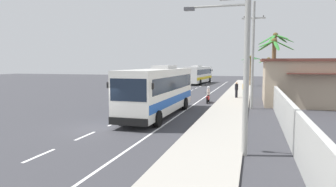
{
  "coord_description": "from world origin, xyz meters",
  "views": [
    {
      "loc": [
        8.76,
        -15.9,
        3.94
      ],
      "look_at": [
        2.62,
        5.52,
        1.7
      ],
      "focal_mm": 32.0,
      "sensor_mm": 36.0,
      "label": 1
    }
  ],
  "objects_px": {
    "motorcycle_beside_bus": "(208,96)",
    "palm_nearest": "(251,65)",
    "utility_pole_mid": "(253,54)",
    "palm_second": "(268,64)",
    "coach_bus_far_lane": "(199,74)",
    "coach_bus_foreground": "(159,90)",
    "pedestrian_near_kerb": "(244,89)",
    "roadside_building": "(328,82)",
    "utility_pole_nearest": "(244,53)",
    "pedestrian_midwalk": "(236,89)",
    "palm_fourth": "(275,50)",
    "palm_third": "(273,59)"
  },
  "relations": [
    {
      "from": "pedestrian_midwalk",
      "to": "roadside_building",
      "type": "relative_size",
      "value": 0.14
    },
    {
      "from": "utility_pole_mid",
      "to": "palm_nearest",
      "type": "bearing_deg",
      "value": 90.82
    },
    {
      "from": "coach_bus_far_lane",
      "to": "palm_fourth",
      "type": "bearing_deg",
      "value": -59.97
    },
    {
      "from": "coach_bus_foreground",
      "to": "roadside_building",
      "type": "height_order",
      "value": "roadside_building"
    },
    {
      "from": "coach_bus_far_lane",
      "to": "palm_third",
      "type": "distance_m",
      "value": 30.15
    },
    {
      "from": "utility_pole_mid",
      "to": "roadside_building",
      "type": "xyz_separation_m",
      "value": [
        6.9,
        4.37,
        -2.55
      ]
    },
    {
      "from": "pedestrian_midwalk",
      "to": "utility_pole_nearest",
      "type": "distance_m",
      "value": 21.4
    },
    {
      "from": "coach_bus_far_lane",
      "to": "palm_second",
      "type": "xyz_separation_m",
      "value": [
        12.47,
        -8.22,
        1.95
      ]
    },
    {
      "from": "motorcycle_beside_bus",
      "to": "palm_nearest",
      "type": "height_order",
      "value": "palm_nearest"
    },
    {
      "from": "utility_pole_nearest",
      "to": "roadside_building",
      "type": "bearing_deg",
      "value": 68.48
    },
    {
      "from": "coach_bus_far_lane",
      "to": "utility_pole_mid",
      "type": "bearing_deg",
      "value": -71.71
    },
    {
      "from": "pedestrian_midwalk",
      "to": "utility_pole_mid",
      "type": "height_order",
      "value": "utility_pole_mid"
    },
    {
      "from": "pedestrian_midwalk",
      "to": "roadside_building",
      "type": "xyz_separation_m",
      "value": [
        8.58,
        -2.87,
        1.15
      ]
    },
    {
      "from": "coach_bus_far_lane",
      "to": "palm_nearest",
      "type": "distance_m",
      "value": 10.37
    },
    {
      "from": "pedestrian_midwalk",
      "to": "palm_fourth",
      "type": "distance_m",
      "value": 6.25
    },
    {
      "from": "utility_pole_mid",
      "to": "coach_bus_foreground",
      "type": "bearing_deg",
      "value": -141.39
    },
    {
      "from": "utility_pole_mid",
      "to": "palm_second",
      "type": "relative_size",
      "value": 1.87
    },
    {
      "from": "utility_pole_nearest",
      "to": "palm_fourth",
      "type": "xyz_separation_m",
      "value": [
        2.64,
        22.94,
        1.06
      ]
    },
    {
      "from": "coach_bus_far_lane",
      "to": "utility_pole_nearest",
      "type": "height_order",
      "value": "utility_pole_nearest"
    },
    {
      "from": "coach_bus_far_lane",
      "to": "roadside_building",
      "type": "xyz_separation_m",
      "value": [
        17.07,
        -26.38,
        0.33
      ]
    },
    {
      "from": "coach_bus_foreground",
      "to": "pedestrian_near_kerb",
      "type": "bearing_deg",
      "value": 68.37
    },
    {
      "from": "motorcycle_beside_bus",
      "to": "pedestrian_near_kerb",
      "type": "distance_m",
      "value": 7.04
    },
    {
      "from": "utility_pole_mid",
      "to": "palm_nearest",
      "type": "relative_size",
      "value": 1.72
    },
    {
      "from": "utility_pole_nearest",
      "to": "utility_pole_mid",
      "type": "distance_m",
      "value": 13.86
    },
    {
      "from": "utility_pole_nearest",
      "to": "roadside_building",
      "type": "xyz_separation_m",
      "value": [
        7.19,
        18.23,
        -2.19
      ]
    },
    {
      "from": "palm_nearest",
      "to": "roadside_building",
      "type": "relative_size",
      "value": 0.43
    },
    {
      "from": "palm_nearest",
      "to": "roadside_building",
      "type": "xyz_separation_m",
      "value": [
        7.3,
        -23.42,
        -1.52
      ]
    },
    {
      "from": "motorcycle_beside_bus",
      "to": "palm_second",
      "type": "bearing_deg",
      "value": 71.45
    },
    {
      "from": "pedestrian_near_kerb",
      "to": "utility_pole_mid",
      "type": "height_order",
      "value": "utility_pole_mid"
    },
    {
      "from": "coach_bus_foreground",
      "to": "roadside_building",
      "type": "bearing_deg",
      "value": 35.56
    },
    {
      "from": "utility_pole_mid",
      "to": "palm_second",
      "type": "bearing_deg",
      "value": 84.17
    },
    {
      "from": "pedestrian_near_kerb",
      "to": "pedestrian_midwalk",
      "type": "distance_m",
      "value": 2.17
    },
    {
      "from": "palm_nearest",
      "to": "palm_second",
      "type": "bearing_deg",
      "value": -62.83
    },
    {
      "from": "motorcycle_beside_bus",
      "to": "utility_pole_nearest",
      "type": "bearing_deg",
      "value": -76.89
    },
    {
      "from": "utility_pole_nearest",
      "to": "roadside_building",
      "type": "relative_size",
      "value": 0.66
    },
    {
      "from": "utility_pole_nearest",
      "to": "palm_fourth",
      "type": "height_order",
      "value": "utility_pole_nearest"
    },
    {
      "from": "pedestrian_midwalk",
      "to": "palm_second",
      "type": "xyz_separation_m",
      "value": [
        3.98,
        15.29,
        2.76
      ]
    },
    {
      "from": "pedestrian_midwalk",
      "to": "roadside_building",
      "type": "bearing_deg",
      "value": -59.7
    },
    {
      "from": "utility_pole_mid",
      "to": "pedestrian_midwalk",
      "type": "bearing_deg",
      "value": 103.01
    },
    {
      "from": "palm_fourth",
      "to": "roadside_building",
      "type": "height_order",
      "value": "palm_fourth"
    },
    {
      "from": "palm_nearest",
      "to": "pedestrian_near_kerb",
      "type": "bearing_deg",
      "value": -91.6
    },
    {
      "from": "roadside_building",
      "to": "motorcycle_beside_bus",
      "type": "bearing_deg",
      "value": -173.36
    },
    {
      "from": "motorcycle_beside_bus",
      "to": "roadside_building",
      "type": "relative_size",
      "value": 0.16
    },
    {
      "from": "coach_bus_far_lane",
      "to": "roadside_building",
      "type": "distance_m",
      "value": 31.42
    },
    {
      "from": "motorcycle_beside_bus",
      "to": "pedestrian_near_kerb",
      "type": "relative_size",
      "value": 1.2
    },
    {
      "from": "pedestrian_midwalk",
      "to": "palm_fourth",
      "type": "relative_size",
      "value": 0.24
    },
    {
      "from": "motorcycle_beside_bus",
      "to": "palm_nearest",
      "type": "xyz_separation_m",
      "value": [
        3.83,
        24.72,
        3.05
      ]
    },
    {
      "from": "palm_nearest",
      "to": "palm_third",
      "type": "xyz_separation_m",
      "value": [
        2.27,
        -24.57,
        0.62
      ]
    },
    {
      "from": "pedestrian_midwalk",
      "to": "palm_second",
      "type": "height_order",
      "value": "palm_second"
    },
    {
      "from": "motorcycle_beside_bus",
      "to": "palm_second",
      "type": "height_order",
      "value": "palm_second"
    }
  ]
}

